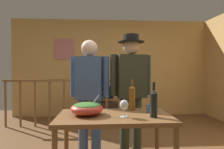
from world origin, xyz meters
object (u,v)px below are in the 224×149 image
Objects in this scene: tv_console at (102,110)px; salad_bowl at (87,108)px; wine_bottle_amber at (132,97)px; framed_picture at (64,49)px; stair_railing at (81,97)px; flat_screen_tv at (102,93)px; wine_bottle_dark at (154,103)px; mug_blue at (150,108)px; wine_glass at (124,105)px; serving_table at (114,124)px; person_standing_right at (131,84)px; person_standing_left at (89,89)px.

salad_bowl is (-0.20, -2.77, 0.61)m from tv_console.
tv_console is 2.68m from wine_bottle_amber.
framed_picture is 0.21× the size of stair_railing.
wine_bottle_amber is at bearing -83.32° from flat_screen_tv.
stair_railing is 2.53m from wine_bottle_dark.
salad_bowl reaches higher than mug_blue.
wine_glass is 0.48× the size of wine_bottle_amber.
framed_picture is at bearing 115.76° from mug_blue.
flat_screen_tv is at bearing 100.07° from mug_blue.
framed_picture is 3.43m from serving_table.
tv_console is 2.83m from serving_table.
framed_picture is 3.29m from salad_bowl.
person_standing_right is (-0.11, 0.59, 0.22)m from mug_blue.
wine_bottle_dark is at bearing -81.22° from tv_console.
framed_picture is at bearing 104.15° from salad_bowl.
wine_bottle_amber is at bearing 45.17° from serving_table.
stair_railing is 1.57× the size of person_standing_left.
mug_blue reaches higher than tv_console.
tv_console is 8.23× the size of mug_blue.
stair_railing is 1.50× the size of person_standing_right.
mug_blue is 0.64m from person_standing_right.
serving_table is at bearing 55.95° from person_standing_right.
stair_railing is 7.66× the size of salad_bowl.
framed_picture is at bearing 108.79° from serving_table.
mug_blue is (0.31, 0.18, -0.07)m from wine_glass.
framed_picture is 1.50m from stair_railing.
serving_table is 3.28× the size of wine_bottle_amber.
wine_glass is 0.36m from mug_blue.
salad_bowl is 0.95× the size of wine_bottle_amber.
stair_railing is 4.63× the size of flat_screen_tv.
person_standing_left is (-0.20, -2.11, 0.74)m from tv_console.
wine_bottle_amber reaches higher than salad_bowl.
flat_screen_tv is 2.57m from wine_bottle_amber.
flat_screen_tv is 1.65× the size of salad_bowl.
flat_screen_tv is 2.93m from wine_bottle_dark.
wine_bottle_dark is at bearing -12.42° from salad_bowl.
stair_railing is at bearing -131.05° from flat_screen_tv.
flat_screen_tv is 2.87m from wine_glass.
stair_railing is 15.06× the size of wine_glass.
tv_console is at bearing 90.00° from flat_screen_tv.
salad_bowl is at bearing -158.27° from wine_bottle_amber.
tv_console is 0.56× the size of person_standing_left.
flat_screen_tv is 2.75m from salad_bowl.
serving_table is 0.43m from mug_blue.
stair_railing is at bearing -129.46° from tv_console.
person_standing_right is at bearing 49.55° from salad_bowl.
person_standing_right is at bearing 100.79° from mug_blue.
person_standing_right is at bearing 82.04° from wine_bottle_amber.
flat_screen_tv is 1.60× the size of wine_bottle_dark.
person_standing_left is (0.26, -1.54, 0.32)m from stair_railing.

